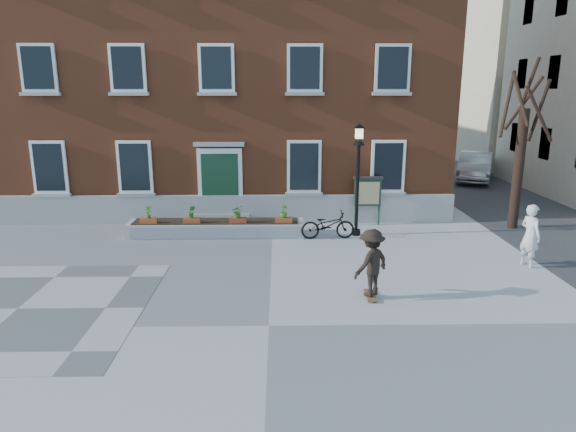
{
  "coord_description": "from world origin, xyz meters",
  "views": [
    {
      "loc": [
        0.24,
        -10.42,
        5.14
      ],
      "look_at": [
        0.5,
        4.0,
        1.5
      ],
      "focal_mm": 32.0,
      "sensor_mm": 36.0,
      "label": 1
    }
  ],
  "objects_px": {
    "parked_car": "(475,167)",
    "skateboarder": "(371,263)",
    "bicycle": "(328,225)",
    "lamp_post": "(358,164)",
    "bystander": "(530,236)",
    "notice_board": "(368,193)"
  },
  "relations": [
    {
      "from": "bicycle",
      "to": "parked_car",
      "type": "relative_size",
      "value": 0.38
    },
    {
      "from": "bicycle",
      "to": "lamp_post",
      "type": "bearing_deg",
      "value": -71.57
    },
    {
      "from": "bicycle",
      "to": "lamp_post",
      "type": "distance_m",
      "value": 2.35
    },
    {
      "from": "parked_car",
      "to": "notice_board",
      "type": "xyz_separation_m",
      "value": [
        -7.67,
        -9.44,
        0.46
      ]
    },
    {
      "from": "lamp_post",
      "to": "skateboarder",
      "type": "relative_size",
      "value": 2.21
    },
    {
      "from": "parked_car",
      "to": "lamp_post",
      "type": "bearing_deg",
      "value": -104.32
    },
    {
      "from": "lamp_post",
      "to": "skateboarder",
      "type": "height_order",
      "value": "lamp_post"
    },
    {
      "from": "bicycle",
      "to": "parked_car",
      "type": "height_order",
      "value": "parked_car"
    },
    {
      "from": "bystander",
      "to": "skateboarder",
      "type": "height_order",
      "value": "bystander"
    },
    {
      "from": "bystander",
      "to": "skateboarder",
      "type": "xyz_separation_m",
      "value": [
        -5.04,
        -2.26,
        -0.01
      ]
    },
    {
      "from": "skateboarder",
      "to": "bicycle",
      "type": "bearing_deg",
      "value": 96.49
    },
    {
      "from": "bicycle",
      "to": "parked_car",
      "type": "bearing_deg",
      "value": -43.4
    },
    {
      "from": "bystander",
      "to": "skateboarder",
      "type": "bearing_deg",
      "value": 94.04
    },
    {
      "from": "parked_car",
      "to": "bystander",
      "type": "relative_size",
      "value": 2.6
    },
    {
      "from": "bicycle",
      "to": "bystander",
      "type": "xyz_separation_m",
      "value": [
        5.63,
        -2.92,
        0.45
      ]
    },
    {
      "from": "bicycle",
      "to": "lamp_post",
      "type": "height_order",
      "value": "lamp_post"
    },
    {
      "from": "bicycle",
      "to": "skateboarder",
      "type": "distance_m",
      "value": 5.23
    },
    {
      "from": "skateboarder",
      "to": "parked_car",
      "type": "bearing_deg",
      "value": 61.93
    },
    {
      "from": "parked_car",
      "to": "skateboarder",
      "type": "xyz_separation_m",
      "value": [
        -8.76,
        -16.42,
        0.12
      ]
    },
    {
      "from": "bicycle",
      "to": "skateboarder",
      "type": "height_order",
      "value": "skateboarder"
    },
    {
      "from": "parked_car",
      "to": "notice_board",
      "type": "relative_size",
      "value": 2.59
    },
    {
      "from": "bystander",
      "to": "lamp_post",
      "type": "xyz_separation_m",
      "value": [
        -4.58,
        3.35,
        1.61
      ]
    }
  ]
}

